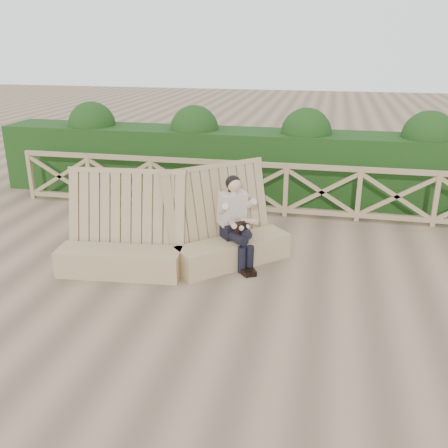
# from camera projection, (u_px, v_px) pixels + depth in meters

# --- Properties ---
(ground) EXTENTS (60.00, 60.00, 0.00)m
(ground) POSITION_uv_depth(u_px,v_px,m) (211.00, 291.00, 7.19)
(ground) COLOR brown
(ground) RESTS_ON ground
(bench) EXTENTS (3.48, 2.08, 1.55)m
(bench) POSITION_uv_depth(u_px,v_px,m) (177.00, 244.00, 7.84)
(bench) COLOR #947954
(bench) RESTS_ON ground
(woman) EXTENTS (0.77, 0.91, 1.43)m
(woman) POSITION_uv_depth(u_px,v_px,m) (236.00, 219.00, 7.87)
(woman) COLOR black
(woman) RESTS_ON ground
(guardrail) EXTENTS (10.10, 0.09, 1.10)m
(guardrail) POSITION_uv_depth(u_px,v_px,m) (251.00, 188.00, 10.20)
(guardrail) COLOR #957D56
(guardrail) RESTS_ON ground
(hedge) EXTENTS (12.00, 1.20, 1.50)m
(hedge) POSITION_uv_depth(u_px,v_px,m) (259.00, 165.00, 11.23)
(hedge) COLOR black
(hedge) RESTS_ON ground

